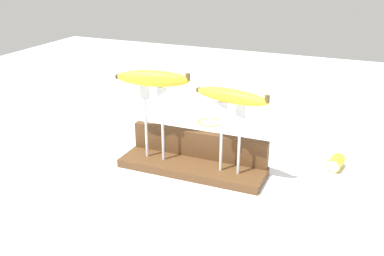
{
  "coord_description": "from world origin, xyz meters",
  "views": [
    {
      "loc": [
        0.41,
        -0.96,
        0.54
      ],
      "look_at": [
        0.0,
        0.0,
        0.12
      ],
      "focal_mm": 41.58,
      "sensor_mm": 36.0,
      "label": 1
    }
  ],
  "objects_px": {
    "banana_raised_right": "(232,96)",
    "wire_coil": "(210,122)",
    "fork_stand_right": "(230,132)",
    "fork_stand_left": "(154,117)",
    "banana_raised_left": "(153,78)",
    "banana_chunk_near": "(336,163)",
    "fork_fallen_near": "(328,204)"
  },
  "relations": [
    {
      "from": "fork_stand_right",
      "to": "banana_raised_left",
      "type": "xyz_separation_m",
      "value": [
        -0.21,
        -0.0,
        0.11
      ]
    },
    {
      "from": "banana_raised_left",
      "to": "banana_raised_right",
      "type": "xyz_separation_m",
      "value": [
        0.21,
        0.0,
        -0.02
      ]
    },
    {
      "from": "fork_stand_left",
      "to": "fork_stand_right",
      "type": "relative_size",
      "value": 1.09
    },
    {
      "from": "wire_coil",
      "to": "fork_fallen_near",
      "type": "bearing_deg",
      "value": -41.67
    },
    {
      "from": "fork_stand_right",
      "to": "banana_chunk_near",
      "type": "relative_size",
      "value": 3.01
    },
    {
      "from": "fork_stand_right",
      "to": "fork_fallen_near",
      "type": "height_order",
      "value": "fork_stand_right"
    },
    {
      "from": "fork_fallen_near",
      "to": "wire_coil",
      "type": "height_order",
      "value": "fork_fallen_near"
    },
    {
      "from": "banana_raised_right",
      "to": "wire_coil",
      "type": "distance_m",
      "value": 0.46
    },
    {
      "from": "fork_stand_left",
      "to": "wire_coil",
      "type": "height_order",
      "value": "fork_stand_left"
    },
    {
      "from": "banana_chunk_near",
      "to": "fork_fallen_near",
      "type": "bearing_deg",
      "value": -87.83
    },
    {
      "from": "banana_raised_left",
      "to": "banana_raised_right",
      "type": "height_order",
      "value": "banana_raised_left"
    },
    {
      "from": "fork_stand_left",
      "to": "fork_fallen_near",
      "type": "relative_size",
      "value": 1.34
    },
    {
      "from": "fork_stand_left",
      "to": "fork_stand_right",
      "type": "bearing_deg",
      "value": 0.0
    },
    {
      "from": "banana_raised_left",
      "to": "banana_chunk_near",
      "type": "bearing_deg",
      "value": 20.03
    },
    {
      "from": "fork_stand_left",
      "to": "banana_raised_left",
      "type": "height_order",
      "value": "banana_raised_left"
    },
    {
      "from": "fork_fallen_near",
      "to": "banana_raised_right",
      "type": "bearing_deg",
      "value": 173.04
    },
    {
      "from": "banana_raised_right",
      "to": "banana_raised_left",
      "type": "bearing_deg",
      "value": -179.99
    },
    {
      "from": "banana_raised_left",
      "to": "wire_coil",
      "type": "xyz_separation_m",
      "value": [
        0.02,
        0.36,
        -0.24
      ]
    },
    {
      "from": "fork_stand_left",
      "to": "wire_coil",
      "type": "bearing_deg",
      "value": 86.49
    },
    {
      "from": "banana_raised_right",
      "to": "banana_chunk_near",
      "type": "xyz_separation_m",
      "value": [
        0.24,
        0.16,
        -0.2
      ]
    },
    {
      "from": "fork_stand_left",
      "to": "fork_fallen_near",
      "type": "xyz_separation_m",
      "value": [
        0.46,
        -0.03,
        -0.14
      ]
    },
    {
      "from": "banana_raised_left",
      "to": "banana_chunk_near",
      "type": "relative_size",
      "value": 3.24
    },
    {
      "from": "fork_stand_left",
      "to": "fork_fallen_near",
      "type": "height_order",
      "value": "fork_stand_left"
    },
    {
      "from": "fork_stand_right",
      "to": "banana_raised_left",
      "type": "relative_size",
      "value": 0.93
    },
    {
      "from": "fork_stand_right",
      "to": "fork_fallen_near",
      "type": "bearing_deg",
      "value": -6.96
    },
    {
      "from": "fork_stand_left",
      "to": "fork_stand_right",
      "type": "height_order",
      "value": "fork_stand_left"
    },
    {
      "from": "fork_stand_right",
      "to": "fork_stand_left",
      "type": "bearing_deg",
      "value": -180.0
    },
    {
      "from": "banana_chunk_near",
      "to": "banana_raised_right",
      "type": "bearing_deg",
      "value": -145.8
    },
    {
      "from": "banana_chunk_near",
      "to": "banana_raised_left",
      "type": "bearing_deg",
      "value": -159.97
    },
    {
      "from": "fork_stand_left",
      "to": "fork_fallen_near",
      "type": "bearing_deg",
      "value": -3.8
    },
    {
      "from": "fork_stand_right",
      "to": "banana_raised_left",
      "type": "distance_m",
      "value": 0.24
    },
    {
      "from": "banana_chunk_near",
      "to": "fork_stand_left",
      "type": "bearing_deg",
      "value": -159.96
    }
  ]
}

